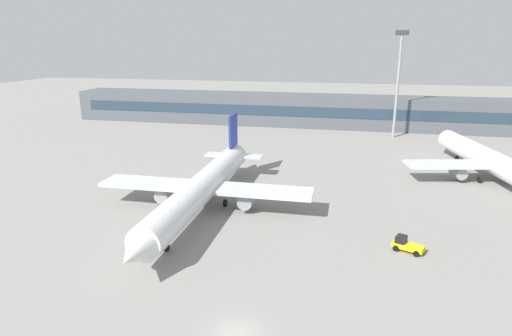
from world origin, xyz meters
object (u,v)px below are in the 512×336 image
at_px(airplane_mid, 490,161).
at_px(baggage_tug_yellow, 406,245).
at_px(airplane_near, 202,188).
at_px(floodlight_tower_west, 398,77).

height_order(airplane_mid, baggage_tug_yellow, airplane_mid).
bearing_deg(airplane_mid, baggage_tug_yellow, -118.03).
bearing_deg(baggage_tug_yellow, airplane_near, 166.17).
distance_m(airplane_near, airplane_mid, 52.63).
bearing_deg(floodlight_tower_west, airplane_near, -117.71).
relative_size(airplane_near, airplane_mid, 1.05).
distance_m(airplane_near, floodlight_tower_west, 68.92).
xyz_separation_m(airplane_near, airplane_mid, (45.65, 26.18, -0.13)).
bearing_deg(baggage_tug_yellow, floodlight_tower_west, 86.99).
xyz_separation_m(airplane_near, floodlight_tower_west, (31.56, 60.09, 11.94)).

